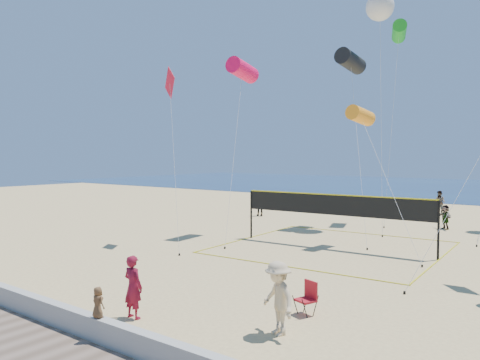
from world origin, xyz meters
The scene contains 16 objects.
ground centered at (0.00, 0.00, 0.00)m, with size 120.00×120.00×0.00m, color #DABC7B.
seawall centered at (0.00, -3.00, 0.30)m, with size 32.00×0.30×0.60m, color #A9AAA5.
woman centered at (-1.66, -1.40, 0.89)m, with size 0.65×0.43×1.79m, color maroon.
toddler centered at (-1.04, -3.03, 0.98)m, with size 0.38×0.24×0.77m, color brown.
bystander_b centered at (2.24, 0.02, 0.95)m, with size 1.22×0.70×1.89m, color #CFB48A.
far_person_0 centered at (-11.45, 19.19, 0.93)m, with size 1.08×0.45×1.85m, color gray.
far_person_1 centered at (1.42, 20.85, 0.76)m, with size 1.40×0.45×1.51m, color gray.
far_person_3 centered at (-0.84, 28.86, 0.90)m, with size 0.87×0.68×1.80m, color gray.
camp_chair centered at (2.13, 1.82, 0.54)m, with size 0.65×0.76×1.07m.
volleyball_net centered at (-1.59, 11.30, 1.85)m, with size 10.38×10.24×2.67m.
kite_0 centered at (-7.75, 12.01, 9.52)m, with size 2.69×5.46×10.16m.
kite_1 centered at (-4.12, 18.88, 10.70)m, with size 4.75×8.53×11.43m.
kite_2 centered at (-0.91, 12.88, 6.61)m, with size 4.57×4.19×7.13m.
kite_3 centered at (-9.03, 7.42, 7.94)m, with size 3.54×2.64×9.20m.
kite_6 centered at (-2.44, 19.48, 14.00)m, with size 2.65×4.64×14.88m.
kite_8 centered at (-2.21, 22.56, 13.07)m, with size 1.64×4.80×13.69m.
Camera 1 is at (8.51, -9.97, 4.58)m, focal length 35.00 mm.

